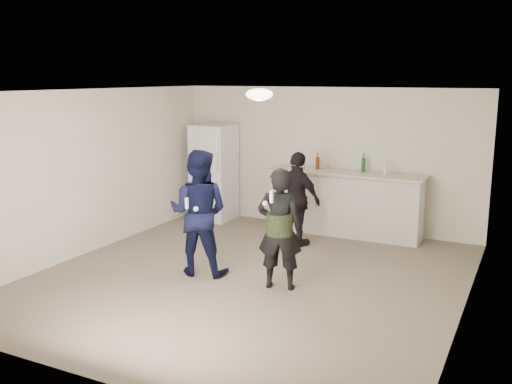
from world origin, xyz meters
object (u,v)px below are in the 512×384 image
at_px(shaker, 323,165).
at_px(woman, 280,229).
at_px(counter, 344,204).
at_px(man, 199,212).
at_px(spectator, 298,199).
at_px(fridge, 214,172).

height_order(shaker, woman, woman).
bearing_deg(counter, man, -112.60).
distance_m(shaker, man, 2.95).
xyz_separation_m(shaker, spectator, (-0.05, -1.00, -0.42)).
bearing_deg(spectator, fridge, -3.98).
distance_m(fridge, woman, 3.80).
bearing_deg(spectator, shaker, -73.41).
height_order(counter, fridge, fridge).
relative_size(woman, spectator, 1.04).
distance_m(man, woman, 1.22).
xyz_separation_m(fridge, spectator, (2.08, -0.91, -0.14)).
relative_size(counter, woman, 1.65).
relative_size(counter, fridge, 1.44).
distance_m(counter, spectator, 1.11).
relative_size(shaker, spectator, 0.11).
bearing_deg(man, spectator, -123.47).
distance_m(fridge, man, 3.07).
xyz_separation_m(counter, spectator, (-0.47, -0.98, 0.23)).
xyz_separation_m(fridge, man, (1.38, -2.75, -0.04)).
height_order(fridge, spectator, fridge).
xyz_separation_m(shaker, woman, (0.46, -2.85, -0.39)).
height_order(counter, spectator, spectator).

